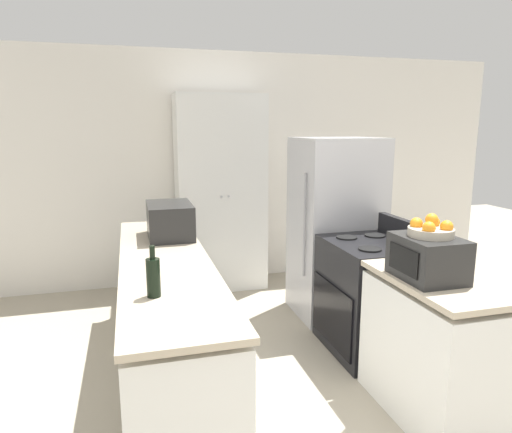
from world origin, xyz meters
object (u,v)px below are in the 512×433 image
Objects in this scene: wine_bottle at (153,277)px; fruit_bowl at (431,229)px; toaster_oven at (428,258)px; stove at (370,296)px; microwave at (170,220)px; pantry_cabinet at (221,194)px; refrigerator at (335,228)px.

wine_bottle is 1.07× the size of fruit_bowl.
wine_bottle is 1.58m from toaster_oven.
stove is at bearing 81.21° from toaster_oven.
microwave is 2.02m from fruit_bowl.
pantry_cabinet is 2.75m from fruit_bowl.
microwave is 1.35m from wine_bottle.
pantry_cabinet is at bearing 115.22° from stove.
pantry_cabinet is 2.75m from toaster_oven.
fruit_bowl is at bearing -74.57° from pantry_cabinet.
pantry_cabinet reaches higher than wine_bottle.
wine_bottle is at bearing 175.35° from fruit_bowl.
wine_bottle is (-0.21, -1.33, -0.03)m from microwave.
wine_bottle is 0.69× the size of toaster_oven.
fruit_bowl is at bearing -97.91° from stove.
stove is 1.98× the size of microwave.
stove is at bearing -93.63° from refrigerator.
pantry_cabinet is 1.26× the size of refrigerator.
stove is 3.77× the size of wine_bottle.
microwave is at bearing -118.85° from pantry_cabinet.
toaster_oven is (1.58, -0.14, 0.02)m from wine_bottle.
pantry_cabinet is 2.01× the size of stove.
toaster_oven is at bearing -148.89° from fruit_bowl.
pantry_cabinet is 2.66m from wine_bottle.
stove is 1.72m from microwave.
refrigerator is 1.57m from microwave.
refrigerator is 2.31m from wine_bottle.
refrigerator is 1.66m from fruit_bowl.
refrigerator reaches higher than toaster_oven.
pantry_cabinet is at bearing 105.43° from fruit_bowl.
wine_bottle is at bearing 174.99° from toaster_oven.
pantry_cabinet reaches higher than toaster_oven.
wine_bottle is at bearing -139.73° from refrigerator.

